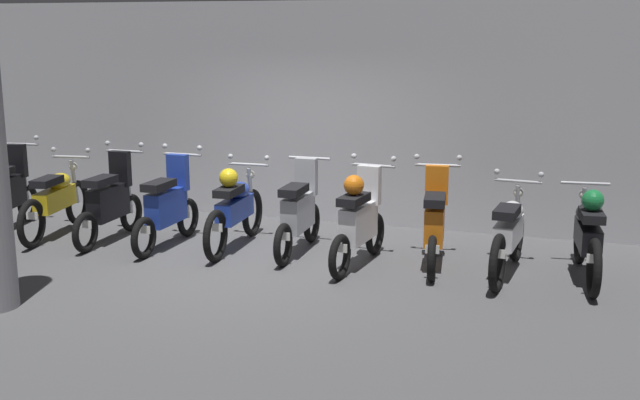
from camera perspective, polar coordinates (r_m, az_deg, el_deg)
The scene contains 12 objects.
ground_plane at distance 9.75m, azimuth -5.21°, elevation -4.57°, with size 80.00×80.00×0.00m, color #4C4C4F.
back_wall at distance 11.75m, azimuth -0.54°, elevation 6.32°, with size 16.00×0.30×3.20m, color #ADADB2.
motorbike_slot_0 at distance 12.09m, azimuth -21.56°, elevation 0.69°, with size 0.58×1.67×1.29m.
motorbike_slot_1 at distance 11.51m, azimuth -18.44°, elevation -0.01°, with size 0.58×1.94×1.15m.
motorbike_slot_2 at distance 10.99m, azimuth -14.85°, elevation -0.16°, with size 0.59×1.68×1.29m.
motorbike_slot_3 at distance 10.55m, azimuth -10.88°, elevation -0.48°, with size 0.59×1.68×1.29m.
motorbike_slot_4 at distance 10.34m, azimuth -6.13°, elevation -0.59°, with size 0.59×1.95×1.15m.
motorbike_slot_5 at distance 10.05m, azimuth -1.52°, elevation -0.91°, with size 0.56×1.68×1.18m.
motorbike_slot_6 at distance 9.51m, azimuth 2.84°, elevation -1.42°, with size 0.59×1.68×1.29m.
motorbike_slot_7 at distance 9.61m, azimuth 8.24°, elevation -1.64°, with size 0.59×1.68×1.29m.
motorbike_slot_8 at distance 9.42m, azimuth 13.40°, elevation -2.36°, with size 0.59×1.95×1.15m.
motorbike_slot_9 at distance 9.48m, azimuth 18.68°, elevation -2.37°, with size 0.56×1.95×1.08m.
Camera 1 is at (3.69, -8.57, 2.82)m, focal length 44.56 mm.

